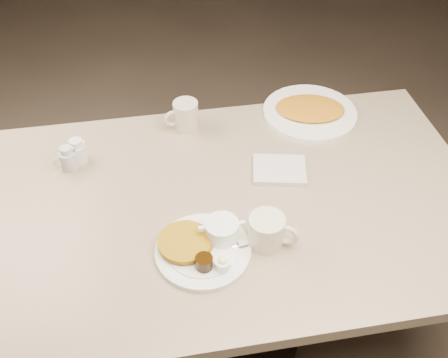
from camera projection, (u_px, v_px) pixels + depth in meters
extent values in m
cube|color=#4C3F33|center=(225.00, 336.00, 2.00)|extent=(7.00, 8.00, 0.02)
cube|color=tan|center=(225.00, 206.00, 1.49)|extent=(1.50, 0.90, 0.04)
cylinder|color=black|center=(225.00, 278.00, 1.73)|extent=(0.14, 0.14, 0.69)
cylinder|color=black|center=(225.00, 333.00, 1.98)|extent=(0.56, 0.56, 0.03)
cylinder|color=white|center=(203.00, 251.00, 1.33)|extent=(0.25, 0.25, 0.01)
cylinder|color=white|center=(203.00, 249.00, 1.33)|extent=(0.19, 0.19, 0.00)
cylinder|color=#AD8210|center=(186.00, 243.00, 1.33)|extent=(0.14, 0.14, 0.01)
cylinder|color=#AD8210|center=(185.00, 242.00, 1.32)|extent=(0.14, 0.14, 0.01)
cylinder|color=white|center=(222.00, 230.00, 1.34)|extent=(0.09, 0.09, 0.05)
cube|color=white|center=(202.00, 228.00, 1.32)|extent=(0.02, 0.01, 0.01)
cube|color=white|center=(242.00, 223.00, 1.33)|extent=(0.02, 0.01, 0.01)
ellipsoid|color=white|center=(218.00, 226.00, 1.33)|extent=(0.04, 0.04, 0.03)
ellipsoid|color=white|center=(227.00, 228.00, 1.33)|extent=(0.04, 0.04, 0.02)
cylinder|color=black|center=(204.00, 263.00, 1.27)|extent=(0.04, 0.04, 0.04)
cylinder|color=white|center=(223.00, 264.00, 1.28)|extent=(0.04, 0.04, 0.03)
ellipsoid|color=#FFFEB6|center=(223.00, 261.00, 1.27)|extent=(0.03, 0.03, 0.02)
cube|color=white|center=(253.00, 245.00, 1.34)|extent=(0.10, 0.02, 0.00)
ellipsoid|color=white|center=(234.00, 245.00, 1.33)|extent=(0.03, 0.02, 0.01)
cylinder|color=beige|center=(266.00, 231.00, 1.33)|extent=(0.13, 0.13, 0.09)
cylinder|color=black|center=(267.00, 221.00, 1.31)|extent=(0.10, 0.10, 0.01)
torus|color=beige|center=(286.00, 235.00, 1.32)|extent=(0.07, 0.04, 0.07)
cube|color=silver|center=(279.00, 170.00, 1.55)|extent=(0.18, 0.16, 0.02)
cylinder|color=beige|center=(186.00, 116.00, 1.68)|extent=(0.10, 0.10, 0.10)
torus|color=beige|center=(173.00, 119.00, 1.67)|extent=(0.06, 0.02, 0.06)
cylinder|color=beige|center=(69.00, 160.00, 1.56)|extent=(0.05, 0.05, 0.06)
cylinder|color=beige|center=(66.00, 150.00, 1.53)|extent=(0.04, 0.04, 0.02)
cone|color=beige|center=(73.00, 149.00, 1.54)|extent=(0.02, 0.02, 0.02)
torus|color=beige|center=(59.00, 162.00, 1.54)|extent=(0.04, 0.02, 0.04)
cylinder|color=white|center=(78.00, 153.00, 1.58)|extent=(0.07, 0.07, 0.06)
cylinder|color=white|center=(76.00, 143.00, 1.55)|extent=(0.05, 0.05, 0.02)
cone|color=white|center=(83.00, 144.00, 1.55)|extent=(0.02, 0.02, 0.02)
torus|color=white|center=(68.00, 152.00, 1.58)|extent=(0.04, 0.01, 0.04)
cylinder|color=white|center=(310.00, 112.00, 1.77)|extent=(0.39, 0.39, 0.01)
ellipsoid|color=orange|center=(310.00, 108.00, 1.76)|extent=(0.27, 0.21, 0.02)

